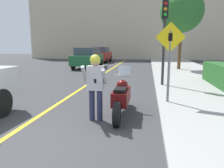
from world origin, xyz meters
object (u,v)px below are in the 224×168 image
at_px(person_biker, 95,81).
at_px(parked_car_green, 88,58).
at_px(traffic_light, 165,27).
at_px(street_tree, 182,11).
at_px(crossing_sign, 170,55).
at_px(parked_car_red, 101,54).
at_px(motorcycle, 121,97).

bearing_deg(person_biker, parked_car_green, 106.45).
height_order(person_biker, traffic_light, traffic_light).
bearing_deg(street_tree, traffic_light, -103.24).
height_order(person_biker, street_tree, street_tree).
height_order(crossing_sign, street_tree, street_tree).
bearing_deg(parked_car_red, crossing_sign, -70.95).
bearing_deg(motorcycle, parked_car_green, 109.72).
bearing_deg(person_biker, street_tree, 73.18).
height_order(person_biker, parked_car_red, parked_car_red).
height_order(person_biker, crossing_sign, crossing_sign).
bearing_deg(traffic_light, motorcycle, -107.41).
xyz_separation_m(traffic_light, parked_car_red, (-5.82, 13.76, -1.80)).
xyz_separation_m(person_biker, crossing_sign, (1.91, 1.81, 0.58)).
distance_m(traffic_light, parked_car_green, 9.52).
distance_m(crossing_sign, traffic_light, 3.23).
relative_size(motorcycle, parked_car_green, 0.56).
height_order(street_tree, parked_car_red, street_tree).
bearing_deg(person_biker, traffic_light, 68.31).
relative_size(crossing_sign, parked_car_green, 0.59).
relative_size(motorcycle, person_biker, 1.41).
relative_size(traffic_light, parked_car_green, 0.87).
bearing_deg(parked_car_green, parked_car_red, 92.20).
height_order(traffic_light, parked_car_green, traffic_light).
distance_m(motorcycle, street_tree, 12.20).
relative_size(person_biker, parked_car_green, 0.40).
bearing_deg(traffic_light, parked_car_green, 126.66).
distance_m(motorcycle, person_biker, 0.95).
xyz_separation_m(street_tree, parked_car_green, (-7.21, 0.60, -3.43)).
height_order(parked_car_green, parked_car_red, same).
xyz_separation_m(street_tree, parked_car_red, (-7.45, 6.85, -3.43)).
xyz_separation_m(person_biker, parked_car_green, (-3.65, 12.36, -0.15)).
bearing_deg(crossing_sign, traffic_light, 89.62).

